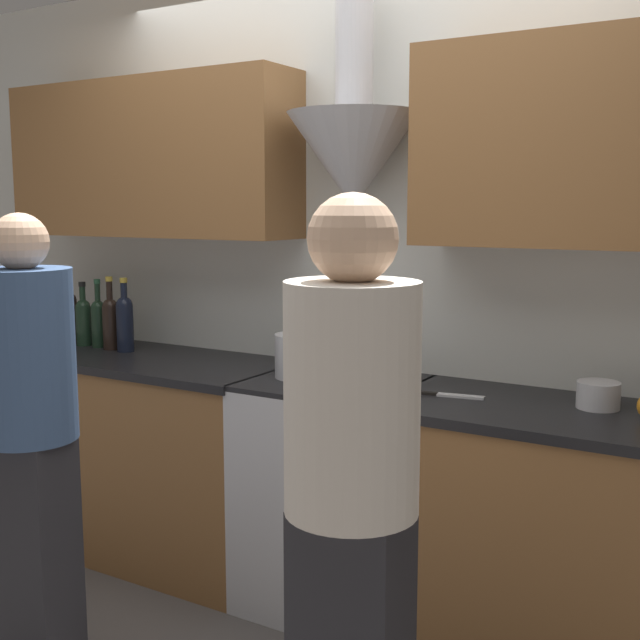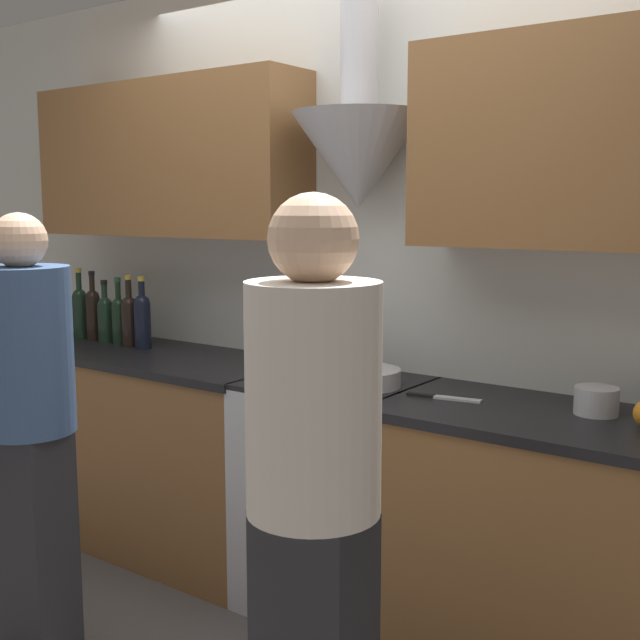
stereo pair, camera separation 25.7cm
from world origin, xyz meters
The scene contains 17 objects.
wall_back centered at (-0.07, 0.62, 1.48)m, with size 8.40×0.53×2.60m.
counter_left centered at (-1.06, 0.35, 0.46)m, with size 1.52×0.62×0.92m.
counter_right centered at (0.88, 0.35, 0.46)m, with size 1.16×0.62×0.92m.
stove_range centered at (0.00, 0.35, 0.46)m, with size 0.62×0.60×0.92m.
wine_bottle_0 centered at (-1.73, 0.39, 1.05)m, with size 0.07×0.07×0.32m.
wine_bottle_1 centered at (-1.64, 0.41, 1.06)m, with size 0.07×0.07×0.36m.
wine_bottle_2 centered at (-1.53, 0.41, 1.06)m, with size 0.07×0.07×0.35m.
wine_bottle_3 centered at (-1.43, 0.41, 1.04)m, with size 0.08×0.08×0.31m.
wine_bottle_4 centered at (-1.34, 0.41, 1.05)m, with size 0.07×0.07×0.33m.
wine_bottle_5 centered at (-1.24, 0.40, 1.05)m, with size 0.08×0.08×0.35m.
wine_bottle_6 centered at (-1.14, 0.39, 1.06)m, with size 0.08×0.08×0.34m.
stock_pot centered at (-0.14, 0.34, 1.00)m, with size 0.21×0.21×0.17m.
mixing_bowl centered at (0.14, 0.34, 0.95)m, with size 0.28×0.28×0.07m.
saucepan centered at (0.98, 0.44, 0.96)m, with size 0.14×0.14×0.09m.
chefs_knife centered at (0.48, 0.33, 0.92)m, with size 0.27×0.08×0.01m.
person_foreground_left centered at (-0.60, -0.60, 0.87)m, with size 0.31×0.31×1.57m.
person_foreground_right centered at (0.62, -0.63, 0.90)m, with size 0.33×0.33×1.62m.
Camera 1 is at (1.53, -2.29, 1.59)m, focal length 45.00 mm.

